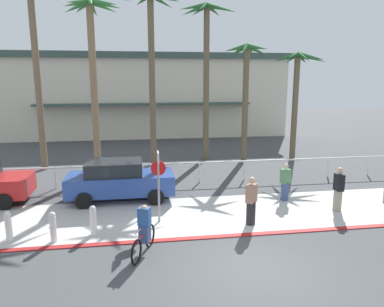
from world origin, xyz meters
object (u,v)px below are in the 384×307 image
bollard_1 (93,220)px  car_blue_1 (119,180)px  pedestrian_1 (251,203)px  bollard_2 (8,226)px  palm_tree_5 (297,77)px  palm_tree_1 (92,44)px  palm_tree_0 (34,33)px  palm_tree_3 (206,44)px  pedestrian_0 (285,184)px  cyclist_red_0 (144,231)px  bollard_0 (53,227)px  pedestrian_2 (338,191)px  stop_sign_bike_lane (158,177)px  palm_tree_4 (246,77)px  palm_tree_2 (151,38)px

bollard_1 → car_blue_1: bearing=78.3°
bollard_1 → pedestrian_1: pedestrian_1 is taller
bollard_2 → palm_tree_5: palm_tree_5 is taller
car_blue_1 → palm_tree_1: bearing=106.7°
bollard_2 → palm_tree_0: 11.87m
car_blue_1 → palm_tree_3: bearing=55.2°
car_blue_1 → pedestrian_0: bearing=-9.4°
palm_tree_5 → cyclist_red_0: palm_tree_5 is taller
bollard_0 → pedestrian_2: pedestrian_2 is taller
stop_sign_bike_lane → palm_tree_4: size_ratio=0.36×
palm_tree_0 → palm_tree_3: 9.57m
pedestrian_0 → pedestrian_1: 3.19m
palm_tree_5 → palm_tree_1: bearing=-168.8°
bollard_1 → palm_tree_0: size_ratio=0.10×
stop_sign_bike_lane → palm_tree_5: 13.49m
palm_tree_2 → pedestrian_1: bearing=-74.1°
stop_sign_bike_lane → bollard_2: stop_sign_bike_lane is taller
stop_sign_bike_lane → palm_tree_4: 11.53m
palm_tree_1 → palm_tree_4: bearing=15.2°
bollard_0 → palm_tree_1: 10.18m
bollard_1 → palm_tree_4: size_ratio=0.14×
palm_tree_5 → pedestrian_2: bearing=-104.0°
pedestrian_1 → bollard_1: bearing=-179.8°
cyclist_red_0 → pedestrian_0: size_ratio=1.07×
bollard_0 → palm_tree_5: 16.95m
palm_tree_4 → cyclist_red_0: bearing=-119.3°
palm_tree_1 → palm_tree_2: bearing=38.1°
palm_tree_0 → car_blue_1: size_ratio=2.25×
palm_tree_4 → car_blue_1: 10.79m
palm_tree_1 → palm_tree_2: (3.04, 2.38, 0.61)m
palm_tree_3 → palm_tree_1: bearing=-154.2°
stop_sign_bike_lane → bollard_2: size_ratio=2.56×
palm_tree_1 → pedestrian_0: (8.12, -5.37, -5.98)m
bollard_2 → cyclist_red_0: size_ratio=0.59×
palm_tree_3 → pedestrian_1: bearing=-92.4°
bollard_0 → palm_tree_5: bearing=39.6°
palm_tree_4 → bollard_1: bearing=-129.0°
car_blue_1 → cyclist_red_0: size_ratio=2.58×
bollard_0 → bollard_1: (1.18, 0.38, 0.00)m
palm_tree_5 → car_blue_1: (-10.67, -6.59, -4.24)m
bollard_1 → palm_tree_3: 13.87m
bollard_1 → palm_tree_4: palm_tree_4 is taller
bollard_1 → palm_tree_2: size_ratio=0.10×
palm_tree_0 → cyclist_red_0: (5.31, -11.06, -6.71)m
bollard_2 → car_blue_1: size_ratio=0.23×
bollard_0 → palm_tree_4: size_ratio=0.14×
palm_tree_4 → pedestrian_0: size_ratio=4.45×
car_blue_1 → bollard_2: bearing=-133.0°
bollard_1 → bollard_2: (-2.58, -0.09, 0.00)m
palm_tree_3 → palm_tree_5: palm_tree_3 is taller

